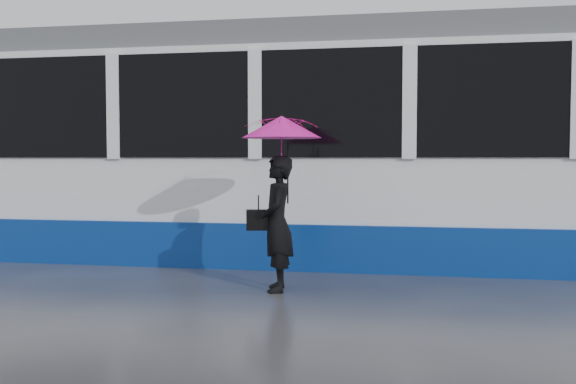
# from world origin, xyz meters

# --- Properties ---
(ground) EXTENTS (90.00, 90.00, 0.00)m
(ground) POSITION_xyz_m (0.00, 0.00, 0.00)
(ground) COLOR #27272C
(ground) RESTS_ON ground
(rails) EXTENTS (34.00, 1.51, 0.02)m
(rails) POSITION_xyz_m (0.00, 2.50, 0.01)
(rails) COLOR #3F3D38
(rails) RESTS_ON ground
(tram) EXTENTS (26.00, 2.56, 3.35)m
(tram) POSITION_xyz_m (-3.91, 2.50, 1.64)
(tram) COLOR white
(tram) RESTS_ON ground
(woman) EXTENTS (0.47, 0.62, 1.52)m
(woman) POSITION_xyz_m (0.14, -0.00, 0.76)
(woman) COLOR black
(woman) RESTS_ON ground
(umbrella) EXTENTS (1.05, 1.05, 1.02)m
(umbrella) POSITION_xyz_m (0.19, -0.00, 1.66)
(umbrella) COLOR #FF1584
(umbrella) RESTS_ON ground
(handbag) EXTENTS (0.29, 0.17, 0.41)m
(handbag) POSITION_xyz_m (-0.08, 0.02, 0.80)
(handbag) COLOR black
(handbag) RESTS_ON ground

